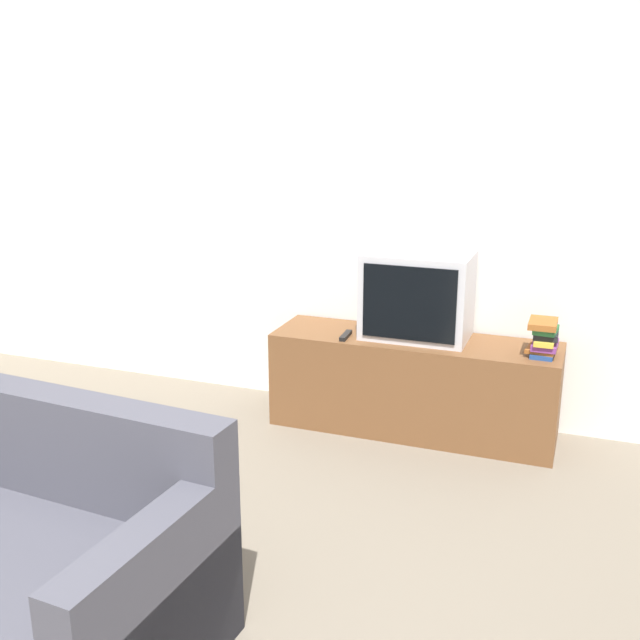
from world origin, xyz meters
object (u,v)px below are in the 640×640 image
(tv_stand, at_px, (413,385))
(book_stack, at_px, (544,338))
(remote_on_stand, at_px, (346,336))
(television, at_px, (417,296))

(tv_stand, bearing_deg, book_stack, -4.46)
(book_stack, bearing_deg, tv_stand, 175.54)
(remote_on_stand, bearing_deg, book_stack, 3.25)
(television, xyz_separation_m, remote_on_stand, (-0.39, -0.16, -0.24))
(television, distance_m, book_stack, 0.76)
(book_stack, relative_size, remote_on_stand, 1.28)
(tv_stand, relative_size, television, 2.74)
(tv_stand, bearing_deg, television, 98.80)
(book_stack, xyz_separation_m, remote_on_stand, (-1.12, -0.06, -0.09))
(tv_stand, bearing_deg, remote_on_stand, -162.83)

